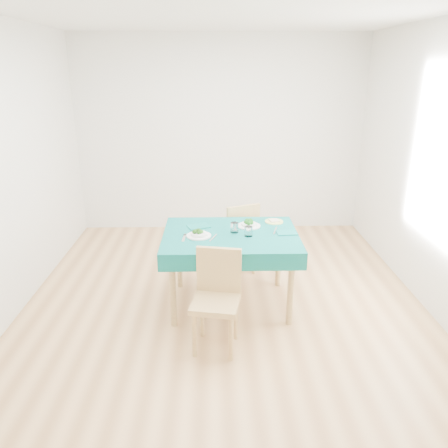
{
  "coord_description": "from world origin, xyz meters",
  "views": [
    {
      "loc": [
        -0.09,
        -3.9,
        2.25
      ],
      "look_at": [
        0.0,
        0.0,
        0.85
      ],
      "focal_mm": 35.0,
      "sensor_mm": 36.0,
      "label": 1
    }
  ],
  "objects_px": {
    "table": "(230,270)",
    "bowl_far": "(249,223)",
    "chair_near": "(216,298)",
    "side_plate": "(274,222)",
    "bowl_near": "(199,233)",
    "chair_far": "(236,232)"
  },
  "relations": [
    {
      "from": "table",
      "to": "bowl_near",
      "type": "height_order",
      "value": "bowl_near"
    },
    {
      "from": "table",
      "to": "bowl_far",
      "type": "xyz_separation_m",
      "value": [
        0.19,
        0.2,
        0.41
      ]
    },
    {
      "from": "bowl_near",
      "to": "side_plate",
      "type": "xyz_separation_m",
      "value": [
        0.76,
        0.39,
        -0.03
      ]
    },
    {
      "from": "table",
      "to": "bowl_near",
      "type": "distance_m",
      "value": 0.52
    },
    {
      "from": "table",
      "to": "bowl_far",
      "type": "bearing_deg",
      "value": 45.97
    },
    {
      "from": "table",
      "to": "chair_near",
      "type": "height_order",
      "value": "chair_near"
    },
    {
      "from": "chair_near",
      "to": "bowl_far",
      "type": "bearing_deg",
      "value": 80.25
    },
    {
      "from": "bowl_far",
      "to": "side_plate",
      "type": "xyz_separation_m",
      "value": [
        0.27,
        0.13,
        -0.03
      ]
    },
    {
      "from": "table",
      "to": "side_plate",
      "type": "bearing_deg",
      "value": 35.11
    },
    {
      "from": "bowl_far",
      "to": "side_plate",
      "type": "height_order",
      "value": "bowl_far"
    },
    {
      "from": "chair_far",
      "to": "bowl_near",
      "type": "relative_size",
      "value": 4.16
    },
    {
      "from": "bowl_near",
      "to": "bowl_far",
      "type": "distance_m",
      "value": 0.55
    },
    {
      "from": "chair_far",
      "to": "bowl_near",
      "type": "xyz_separation_m",
      "value": [
        -0.4,
        -0.82,
        0.31
      ]
    },
    {
      "from": "table",
      "to": "bowl_near",
      "type": "relative_size",
      "value": 5.51
    },
    {
      "from": "chair_near",
      "to": "bowl_far",
      "type": "relative_size",
      "value": 4.09
    },
    {
      "from": "chair_near",
      "to": "side_plate",
      "type": "distance_m",
      "value": 1.25
    },
    {
      "from": "chair_near",
      "to": "chair_far",
      "type": "xyz_separation_m",
      "value": [
        0.24,
        1.49,
        0.01
      ]
    },
    {
      "from": "bowl_far",
      "to": "side_plate",
      "type": "bearing_deg",
      "value": 25.18
    },
    {
      "from": "chair_far",
      "to": "bowl_far",
      "type": "relative_size",
      "value": 4.17
    },
    {
      "from": "bowl_near",
      "to": "side_plate",
      "type": "bearing_deg",
      "value": 26.91
    },
    {
      "from": "chair_near",
      "to": "side_plate",
      "type": "xyz_separation_m",
      "value": [
        0.61,
        1.05,
        0.29
      ]
    },
    {
      "from": "chair_near",
      "to": "bowl_far",
      "type": "xyz_separation_m",
      "value": [
        0.34,
        0.93,
        0.32
      ]
    }
  ]
}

